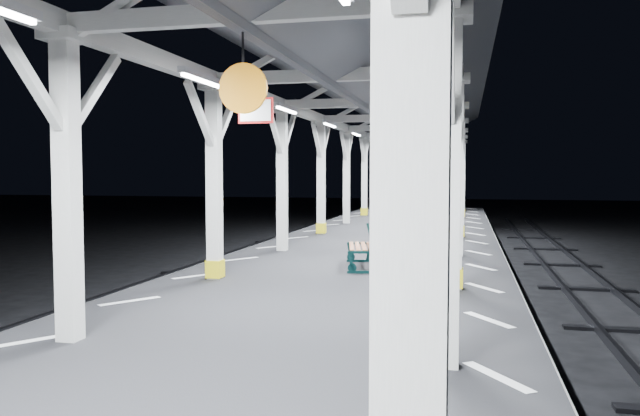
% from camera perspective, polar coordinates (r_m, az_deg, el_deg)
% --- Properties ---
extents(ground, '(120.00, 120.00, 0.00)m').
position_cam_1_polar(ground, '(8.63, -2.09, -15.81)').
color(ground, black).
rests_on(ground, ground).
extents(platform, '(6.00, 50.00, 1.00)m').
position_cam_1_polar(platform, '(8.48, -2.10, -12.61)').
color(platform, black).
rests_on(platform, ground).
extents(hazard_stripes_left, '(1.00, 48.00, 0.01)m').
position_cam_1_polar(hazard_stripes_left, '(9.30, -16.98, -8.15)').
color(hazard_stripes_left, silver).
rests_on(hazard_stripes_left, platform).
extents(hazard_stripes_right, '(1.00, 48.00, 0.01)m').
position_cam_1_polar(hazard_stripes_right, '(8.08, 15.16, -9.84)').
color(hazard_stripes_right, silver).
rests_on(hazard_stripes_right, platform).
extents(canopy, '(5.40, 49.00, 4.65)m').
position_cam_1_polar(canopy, '(8.33, -2.18, 15.30)').
color(canopy, silver).
rests_on(canopy, platform).
extents(bench_mid, '(0.83, 1.57, 0.81)m').
position_cam_1_polar(bench_mid, '(11.97, 4.18, -3.41)').
color(bench_mid, black).
rests_on(bench_mid, platform).
extents(bench_far, '(1.04, 1.81, 0.93)m').
position_cam_1_polar(bench_far, '(16.80, 7.03, -1.29)').
color(bench_far, black).
rests_on(bench_far, platform).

